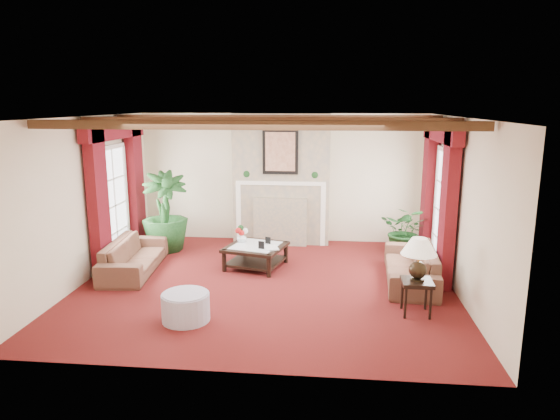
# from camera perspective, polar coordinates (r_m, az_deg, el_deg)

# --- Properties ---
(floor) EXTENTS (6.00, 6.00, 0.00)m
(floor) POSITION_cam_1_polar(r_m,az_deg,el_deg) (8.28, -1.59, -8.46)
(floor) COLOR #400D0B
(floor) RESTS_ON ground
(ceiling) EXTENTS (6.00, 6.00, 0.00)m
(ceiling) POSITION_cam_1_polar(r_m,az_deg,el_deg) (7.75, -1.71, 10.57)
(ceiling) COLOR white
(ceiling) RESTS_ON floor
(back_wall) EXTENTS (6.00, 0.02, 2.70)m
(back_wall) POSITION_cam_1_polar(r_m,az_deg,el_deg) (10.60, 0.27, 3.68)
(back_wall) COLOR beige
(back_wall) RESTS_ON ground
(left_wall) EXTENTS (0.02, 5.50, 2.70)m
(left_wall) POSITION_cam_1_polar(r_m,az_deg,el_deg) (8.80, -21.40, 1.08)
(left_wall) COLOR beige
(left_wall) RESTS_ON ground
(right_wall) EXTENTS (0.02, 5.50, 2.70)m
(right_wall) POSITION_cam_1_polar(r_m,az_deg,el_deg) (8.09, 19.94, 0.27)
(right_wall) COLOR beige
(right_wall) RESTS_ON ground
(ceiling_beams) EXTENTS (6.00, 3.00, 0.12)m
(ceiling_beams) POSITION_cam_1_polar(r_m,az_deg,el_deg) (7.75, -1.70, 10.12)
(ceiling_beams) COLOR #392412
(ceiling_beams) RESTS_ON ceiling
(fireplace) EXTENTS (2.00, 0.52, 2.70)m
(fireplace) POSITION_cam_1_polar(r_m,az_deg,el_deg) (10.28, 0.16, 10.98)
(fireplace) COLOR tan
(fireplace) RESTS_ON ground
(french_door_left) EXTENTS (0.10, 1.10, 2.16)m
(french_door_left) POSITION_cam_1_polar(r_m,az_deg,el_deg) (9.58, -18.91, 6.82)
(french_door_left) COLOR white
(french_door_left) RESTS_ON ground
(french_door_right) EXTENTS (0.10, 1.10, 2.16)m
(french_door_right) POSITION_cam_1_polar(r_m,az_deg,el_deg) (8.94, 18.58, 6.50)
(french_door_right) COLOR white
(french_door_right) RESTS_ON ground
(curtains_left) EXTENTS (0.20, 2.40, 2.55)m
(curtains_left) POSITION_cam_1_polar(r_m,az_deg,el_deg) (9.51, -18.47, 9.36)
(curtains_left) COLOR #4E0A16
(curtains_left) RESTS_ON ground
(curtains_right) EXTENTS (0.20, 2.40, 2.55)m
(curtains_right) POSITION_cam_1_polar(r_m,az_deg,el_deg) (8.88, 18.06, 9.22)
(curtains_right) COLOR #4E0A16
(curtains_right) RESTS_ON ground
(sofa_left) EXTENTS (2.02, 0.90, 0.75)m
(sofa_left) POSITION_cam_1_polar(r_m,az_deg,el_deg) (9.14, -16.39, -4.48)
(sofa_left) COLOR #360E1B
(sofa_left) RESTS_ON ground
(sofa_right) EXTENTS (2.05, 0.85, 0.77)m
(sofa_right) POSITION_cam_1_polar(r_m,az_deg,el_deg) (8.54, 14.73, -5.48)
(sofa_right) COLOR #360E1B
(sofa_right) RESTS_ON ground
(potted_palm) EXTENTS (2.18, 2.31, 0.89)m
(potted_palm) POSITION_cam_1_polar(r_m,az_deg,el_deg) (10.24, -12.92, -2.10)
(potted_palm) COLOR black
(potted_palm) RESTS_ON ground
(small_plant) EXTENTS (1.57, 1.60, 0.77)m
(small_plant) POSITION_cam_1_polar(r_m,az_deg,el_deg) (9.96, 14.12, -2.92)
(small_plant) COLOR black
(small_plant) RESTS_ON ground
(coffee_table) EXTENTS (1.19, 1.19, 0.40)m
(coffee_table) POSITION_cam_1_polar(r_m,az_deg,el_deg) (9.06, -2.78, -5.30)
(coffee_table) COLOR black
(coffee_table) RESTS_ON ground
(side_table) EXTENTS (0.47, 0.47, 0.50)m
(side_table) POSITION_cam_1_polar(r_m,az_deg,el_deg) (7.35, 15.29, -9.58)
(side_table) COLOR black
(side_table) RESTS_ON ground
(ottoman) EXTENTS (0.65, 0.65, 0.38)m
(ottoman) POSITION_cam_1_polar(r_m,az_deg,el_deg) (7.04, -10.73, -10.85)
(ottoman) COLOR #A7A5BB
(ottoman) RESTS_ON ground
(table_lamp) EXTENTS (0.49, 0.49, 0.63)m
(table_lamp) POSITION_cam_1_polar(r_m,az_deg,el_deg) (7.16, 15.54, -5.39)
(table_lamp) COLOR black
(table_lamp) RESTS_ON side_table
(flower_vase) EXTENTS (0.27, 0.27, 0.18)m
(flower_vase) POSITION_cam_1_polar(r_m,az_deg,el_deg) (9.20, -4.42, -3.16)
(flower_vase) COLOR silver
(flower_vase) RESTS_ON coffee_table
(book) EXTENTS (0.25, 0.15, 0.32)m
(book) POSITION_cam_1_polar(r_m,az_deg,el_deg) (8.74, -1.76, -3.49)
(book) COLOR black
(book) RESTS_ON coffee_table
(photo_frame_a) EXTENTS (0.11, 0.04, 0.14)m
(photo_frame_a) POSITION_cam_1_polar(r_m,az_deg,el_deg) (8.76, -2.15, -4.05)
(photo_frame_a) COLOR black
(photo_frame_a) RESTS_ON coffee_table
(photo_frame_b) EXTENTS (0.10, 0.05, 0.13)m
(photo_frame_b) POSITION_cam_1_polar(r_m,az_deg,el_deg) (9.06, -1.39, -3.52)
(photo_frame_b) COLOR black
(photo_frame_b) RESTS_ON coffee_table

